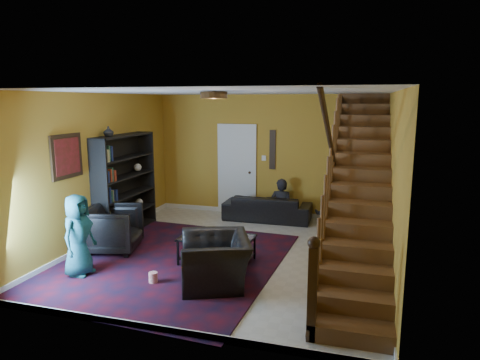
{
  "coord_description": "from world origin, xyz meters",
  "views": [
    {
      "loc": [
        2.17,
        -6.85,
        2.66
      ],
      "look_at": [
        0.05,
        0.4,
        1.25
      ],
      "focal_mm": 32.0,
      "sensor_mm": 36.0,
      "label": 1
    }
  ],
  "objects_px": {
    "bookshelf": "(126,186)",
    "armchair_right": "(216,261)",
    "armchair_left": "(113,229)",
    "coffee_table": "(217,248)",
    "sofa": "(267,208)"
  },
  "relations": [
    {
      "from": "bookshelf",
      "to": "armchair_left",
      "type": "relative_size",
      "value": 2.2
    },
    {
      "from": "armchair_left",
      "to": "coffee_table",
      "type": "xyz_separation_m",
      "value": [
        1.96,
        -0.02,
        -0.15
      ]
    },
    {
      "from": "bookshelf",
      "to": "coffee_table",
      "type": "height_order",
      "value": "bookshelf"
    },
    {
      "from": "bookshelf",
      "to": "sofa",
      "type": "distance_m",
      "value": 3.14
    },
    {
      "from": "armchair_left",
      "to": "armchair_right",
      "type": "distance_m",
      "value": 2.36
    },
    {
      "from": "bookshelf",
      "to": "armchair_left",
      "type": "distance_m",
      "value": 1.25
    },
    {
      "from": "bookshelf",
      "to": "sofa",
      "type": "bearing_deg",
      "value": 33.74
    },
    {
      "from": "armchair_left",
      "to": "coffee_table",
      "type": "relative_size",
      "value": 0.75
    },
    {
      "from": "armchair_right",
      "to": "coffee_table",
      "type": "distance_m",
      "value": 0.83
    },
    {
      "from": "sofa",
      "to": "armchair_left",
      "type": "relative_size",
      "value": 2.13
    },
    {
      "from": "bookshelf",
      "to": "sofa",
      "type": "relative_size",
      "value": 1.03
    },
    {
      "from": "coffee_table",
      "to": "armchair_right",
      "type": "bearing_deg",
      "value": -72.09
    },
    {
      "from": "bookshelf",
      "to": "armchair_right",
      "type": "distance_m",
      "value": 3.24
    },
    {
      "from": "armchair_left",
      "to": "bookshelf",
      "type": "bearing_deg",
      "value": 4.38
    },
    {
      "from": "bookshelf",
      "to": "armchair_right",
      "type": "xyz_separation_m",
      "value": [
        2.57,
        -1.87,
        -0.6
      ]
    }
  ]
}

